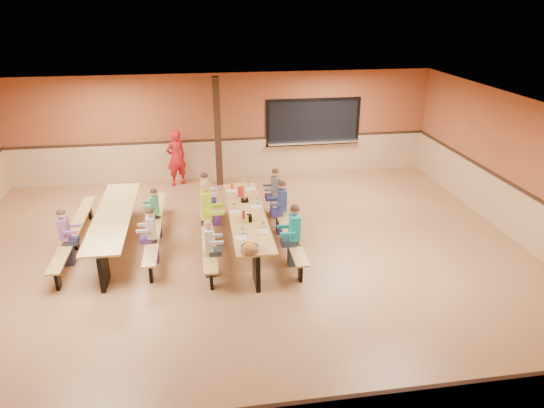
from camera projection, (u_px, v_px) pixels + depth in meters
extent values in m
plane|color=brown|center=(242.00, 259.00, 9.81)|extent=(12.00, 12.00, 0.00)
cube|color=brown|center=(224.00, 127.00, 13.76)|extent=(12.00, 0.04, 3.00)
cube|color=brown|center=(289.00, 379.00, 4.68)|extent=(12.00, 0.04, 3.00)
cube|color=brown|center=(528.00, 174.00, 10.07)|extent=(0.04, 10.00, 3.00)
cube|color=white|center=(238.00, 113.00, 8.63)|extent=(12.00, 10.00, 0.04)
cube|color=black|center=(313.00, 122.00, 14.08)|extent=(2.60, 0.06, 1.20)
cube|color=silver|center=(313.00, 142.00, 14.22)|extent=(2.70, 0.28, 0.06)
cube|color=black|center=(218.00, 132.00, 13.19)|extent=(0.18, 0.18, 3.00)
cube|color=tan|center=(247.00, 214.00, 10.10)|extent=(0.75, 3.60, 0.04)
cube|color=black|center=(256.00, 268.00, 8.84)|extent=(0.08, 0.60, 0.70)
cube|color=black|center=(240.00, 202.00, 11.65)|extent=(0.08, 0.60, 0.70)
cube|color=tan|center=(208.00, 230.00, 10.10)|extent=(0.26, 3.60, 0.04)
cube|color=black|center=(208.00, 239.00, 10.19)|extent=(0.06, 0.18, 0.41)
cube|color=tan|center=(286.00, 224.00, 10.33)|extent=(0.26, 3.60, 0.04)
cube|color=black|center=(285.00, 234.00, 10.42)|extent=(0.06, 0.18, 0.41)
cube|color=tan|center=(113.00, 215.00, 10.08)|extent=(0.75, 3.60, 0.04)
cube|color=black|center=(104.00, 268.00, 8.82)|extent=(0.08, 0.60, 0.70)
cube|color=black|center=(125.00, 203.00, 11.63)|extent=(0.08, 0.60, 0.70)
cube|color=tan|center=(74.00, 230.00, 10.08)|extent=(0.26, 3.60, 0.04)
cube|color=black|center=(76.00, 240.00, 10.17)|extent=(0.06, 0.18, 0.41)
cube|color=tan|center=(155.00, 225.00, 10.31)|extent=(0.26, 3.60, 0.04)
cube|color=black|center=(156.00, 234.00, 10.40)|extent=(0.06, 0.18, 0.41)
imported|color=#A81318|center=(176.00, 158.00, 13.44)|extent=(0.69, 0.60, 1.58)
cylinder|color=red|center=(241.00, 192.00, 10.94)|extent=(0.16, 0.16, 0.22)
cube|color=black|center=(249.00, 218.00, 9.73)|extent=(0.10, 0.14, 0.13)
cylinder|color=yellow|center=(247.00, 220.00, 9.61)|extent=(0.06, 0.06, 0.17)
cylinder|color=#B2140F|center=(244.00, 215.00, 9.84)|extent=(0.06, 0.06, 0.17)
cube|color=black|center=(245.00, 200.00, 10.68)|extent=(0.16, 0.16, 0.06)
cube|color=tan|center=(244.00, 188.00, 10.57)|extent=(0.02, 0.09, 0.50)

